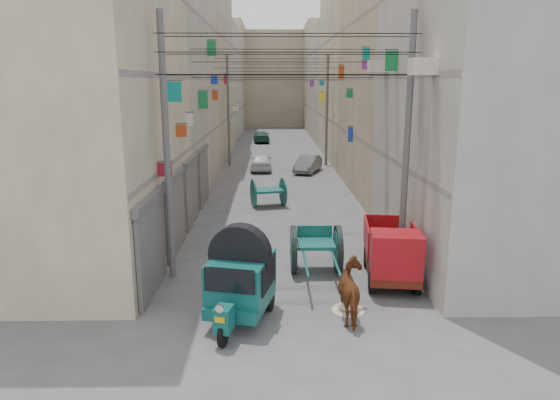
{
  "coord_description": "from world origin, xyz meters",
  "views": [
    {
      "loc": [
        -0.47,
        -8.88,
        5.95
      ],
      "look_at": [
        -0.2,
        6.5,
        2.35
      ],
      "focal_mm": 32.0,
      "sensor_mm": 36.0,
      "label": 1
    }
  ],
  "objects_px": {
    "auto_rickshaw": "(240,278)",
    "mini_truck": "(392,256)",
    "horse": "(354,292)",
    "distant_car_white": "(261,162)",
    "distant_car_grey": "(308,164)",
    "distant_car_green": "(261,137)",
    "tonga_cart": "(316,248)",
    "second_cart": "(268,192)",
    "feed_sack": "(348,306)"
  },
  "relations": [
    {
      "from": "tonga_cart",
      "to": "distant_car_green",
      "type": "bearing_deg",
      "value": 93.69
    },
    {
      "from": "feed_sack",
      "to": "horse",
      "type": "xyz_separation_m",
      "value": [
        0.06,
        -0.47,
        0.6
      ]
    },
    {
      "from": "distant_car_white",
      "to": "distant_car_grey",
      "type": "relative_size",
      "value": 1.05
    },
    {
      "from": "mini_truck",
      "to": "auto_rickshaw",
      "type": "bearing_deg",
      "value": -146.41
    },
    {
      "from": "auto_rickshaw",
      "to": "mini_truck",
      "type": "bearing_deg",
      "value": 40.31
    },
    {
      "from": "tonga_cart",
      "to": "mini_truck",
      "type": "distance_m",
      "value": 2.45
    },
    {
      "from": "mini_truck",
      "to": "feed_sack",
      "type": "distance_m",
      "value": 2.5
    },
    {
      "from": "tonga_cart",
      "to": "second_cart",
      "type": "xyz_separation_m",
      "value": [
        -1.57,
        8.86,
        -0.06
      ]
    },
    {
      "from": "second_cart",
      "to": "distant_car_white",
      "type": "distance_m",
      "value": 10.59
    },
    {
      "from": "auto_rickshaw",
      "to": "tonga_cart",
      "type": "bearing_deg",
      "value": 69.61
    },
    {
      "from": "feed_sack",
      "to": "distant_car_green",
      "type": "distance_m",
      "value": 39.56
    },
    {
      "from": "feed_sack",
      "to": "auto_rickshaw",
      "type": "bearing_deg",
      "value": -171.22
    },
    {
      "from": "distant_car_green",
      "to": "feed_sack",
      "type": "bearing_deg",
      "value": 91.06
    },
    {
      "from": "second_cart",
      "to": "distant_car_grey",
      "type": "bearing_deg",
      "value": 61.17
    },
    {
      "from": "tonga_cart",
      "to": "auto_rickshaw",
      "type": "bearing_deg",
      "value": -124.12
    },
    {
      "from": "mini_truck",
      "to": "distant_car_green",
      "type": "distance_m",
      "value": 37.93
    },
    {
      "from": "auto_rickshaw",
      "to": "mini_truck",
      "type": "xyz_separation_m",
      "value": [
        4.42,
        2.23,
        -0.25
      ]
    },
    {
      "from": "feed_sack",
      "to": "distant_car_white",
      "type": "bearing_deg",
      "value": 97.08
    },
    {
      "from": "auto_rickshaw",
      "to": "tonga_cart",
      "type": "relative_size",
      "value": 0.84
    },
    {
      "from": "tonga_cart",
      "to": "distant_car_white",
      "type": "relative_size",
      "value": 0.93
    },
    {
      "from": "mini_truck",
      "to": "feed_sack",
      "type": "bearing_deg",
      "value": -124.51
    },
    {
      "from": "distant_car_grey",
      "to": "auto_rickshaw",
      "type": "bearing_deg",
      "value": -79.35
    },
    {
      "from": "distant_car_white",
      "to": "second_cart",
      "type": "bearing_deg",
      "value": 92.68
    },
    {
      "from": "feed_sack",
      "to": "horse",
      "type": "distance_m",
      "value": 0.76
    },
    {
      "from": "distant_car_white",
      "to": "distant_car_green",
      "type": "bearing_deg",
      "value": -89.26
    },
    {
      "from": "second_cart",
      "to": "distant_car_grey",
      "type": "xyz_separation_m",
      "value": [
        2.66,
        9.75,
        -0.17
      ]
    },
    {
      "from": "feed_sack",
      "to": "distant_car_green",
      "type": "bearing_deg",
      "value": 94.49
    },
    {
      "from": "horse",
      "to": "distant_car_grey",
      "type": "relative_size",
      "value": 0.5
    },
    {
      "from": "mini_truck",
      "to": "horse",
      "type": "distance_m",
      "value": 2.72
    },
    {
      "from": "mini_truck",
      "to": "distant_car_white",
      "type": "bearing_deg",
      "value": 108.81
    },
    {
      "from": "distant_car_grey",
      "to": "distant_car_green",
      "type": "distance_m",
      "value": 18.32
    },
    {
      "from": "distant_car_grey",
      "to": "distant_car_green",
      "type": "height_order",
      "value": "distant_car_green"
    },
    {
      "from": "tonga_cart",
      "to": "second_cart",
      "type": "bearing_deg",
      "value": 99.92
    },
    {
      "from": "horse",
      "to": "distant_car_white",
      "type": "xyz_separation_m",
      "value": [
        -2.83,
        22.76,
        -0.12
      ]
    },
    {
      "from": "tonga_cart",
      "to": "feed_sack",
      "type": "height_order",
      "value": "tonga_cart"
    },
    {
      "from": "auto_rickshaw",
      "to": "feed_sack",
      "type": "bearing_deg",
      "value": 22.35
    },
    {
      "from": "feed_sack",
      "to": "horse",
      "type": "bearing_deg",
      "value": -82.13
    },
    {
      "from": "second_cart",
      "to": "tonga_cart",
      "type": "bearing_deg",
      "value": -93.51
    },
    {
      "from": "auto_rickshaw",
      "to": "tonga_cart",
      "type": "xyz_separation_m",
      "value": [
        2.21,
        3.29,
        -0.34
      ]
    },
    {
      "from": "auto_rickshaw",
      "to": "feed_sack",
      "type": "distance_m",
      "value": 3.05
    },
    {
      "from": "distant_car_white",
      "to": "mini_truck",
      "type": "bearing_deg",
      "value": 101.62
    },
    {
      "from": "mini_truck",
      "to": "second_cart",
      "type": "relative_size",
      "value": 1.84
    },
    {
      "from": "distant_car_white",
      "to": "distant_car_green",
      "type": "xyz_separation_m",
      "value": [
        -0.33,
        17.14,
        -0.05
      ]
    },
    {
      "from": "tonga_cart",
      "to": "horse",
      "type": "bearing_deg",
      "value": -78.24
    },
    {
      "from": "mini_truck",
      "to": "distant_car_grey",
      "type": "height_order",
      "value": "mini_truck"
    },
    {
      "from": "distant_car_white",
      "to": "feed_sack",
      "type": "bearing_deg",
      "value": 96.73
    },
    {
      "from": "auto_rickshaw",
      "to": "horse",
      "type": "bearing_deg",
      "value": 13.05
    },
    {
      "from": "distant_car_white",
      "to": "distant_car_green",
      "type": "relative_size",
      "value": 0.93
    },
    {
      "from": "mini_truck",
      "to": "tonga_cart",
      "type": "bearing_deg",
      "value": 161.24
    },
    {
      "from": "mini_truck",
      "to": "feed_sack",
      "type": "height_order",
      "value": "mini_truck"
    }
  ]
}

